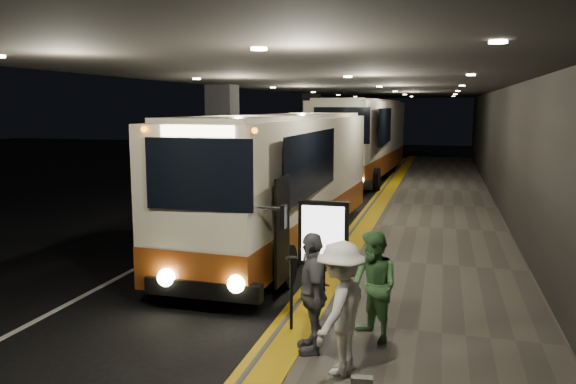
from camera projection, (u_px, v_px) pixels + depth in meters
The scene contains 16 objects.
ground at pixel (220, 265), 13.38m from camera, with size 90.00×90.00×0.00m, color black.
lane_line_white at pixel (227, 221), 18.62m from camera, with size 0.12×50.00×0.01m, color silver.
kerb_stripe_yellow at pixel (351, 228), 17.53m from camera, with size 0.18×50.00×0.01m, color gold.
sidewalk at pixel (430, 230), 16.88m from camera, with size 4.50×50.00×0.15m, color #514C44.
tactile_strip at pixel (367, 224), 17.37m from camera, with size 0.50×50.00×0.01m, color gold.
terminal_wall at pixel (516, 133), 15.85m from camera, with size 0.10×50.00×6.00m, color black.
support_columns at pixel (223, 157), 17.26m from camera, with size 0.80×24.80×4.40m.
canopy at pixel (359, 78), 16.80m from camera, with size 9.00×50.00×0.40m, color black.
coach_main at pixel (284, 186), 15.04m from camera, with size 2.77×11.13×3.44m.
coach_second at pixel (363, 142), 29.02m from camera, with size 3.30×12.83×4.00m.
passenger_boarding at pixel (323, 246), 11.09m from camera, with size 0.63×0.41×1.72m, color #A84E54.
passenger_waiting_green at pixel (374, 286), 8.62m from camera, with size 0.84×0.52×1.72m, color #417541.
passenger_waiting_white at pixel (341, 308), 7.56m from camera, with size 1.18×0.55×1.82m, color silver.
passenger_waiting_grey at pixel (312, 292), 8.22m from camera, with size 1.06×0.54×1.80m, color #54545A.
info_sign at pixel (323, 235), 10.09m from camera, with size 0.91×0.13×1.93m.
stanchion_post at pixel (291, 294), 9.04m from camera, with size 0.05×0.05×1.21m, color black.
Camera 1 is at (5.01, -12.07, 3.74)m, focal length 35.00 mm.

